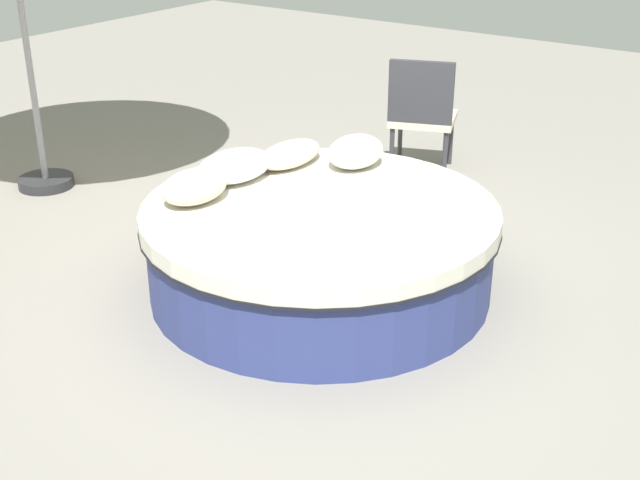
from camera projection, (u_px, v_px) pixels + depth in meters
name	position (u px, v px, depth m)	size (l,w,h in m)	color
ground_plane	(320.00, 289.00, 5.29)	(16.00, 16.00, 0.00)	gray
round_bed	(320.00, 247.00, 5.17)	(2.15, 2.15, 0.56)	navy
throw_pillow_0	(356.00, 151.00, 5.64)	(0.44, 0.33, 0.21)	silver
throw_pillow_1	(290.00, 154.00, 5.68)	(0.56, 0.29, 0.15)	beige
throw_pillow_2	(235.00, 166.00, 5.43)	(0.55, 0.39, 0.18)	white
throw_pillow_3	(194.00, 187.00, 5.08)	(0.46, 0.33, 0.19)	beige
patio_chair	(422.00, 109.00, 6.94)	(0.65, 0.66, 0.98)	#333338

